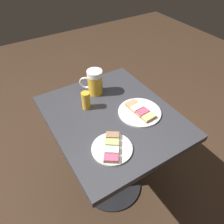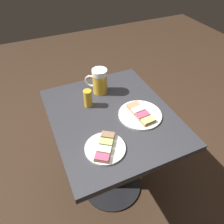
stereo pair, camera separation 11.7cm
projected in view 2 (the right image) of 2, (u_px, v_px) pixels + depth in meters
ground_plane at (112, 184)px, 1.68m from camera, size 6.00×6.00×0.00m
cafe_table at (112, 135)px, 1.30m from camera, size 0.65×0.77×0.74m
plate_near at (105, 147)px, 1.00m from camera, size 0.19×0.19×0.03m
plate_far at (140, 114)px, 1.18m from camera, size 0.24×0.24×0.03m
beer_mug at (99, 81)px, 1.29m from camera, size 0.12×0.11×0.15m
beer_glass_small at (88, 98)px, 1.21m from camera, size 0.05×0.05×0.10m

